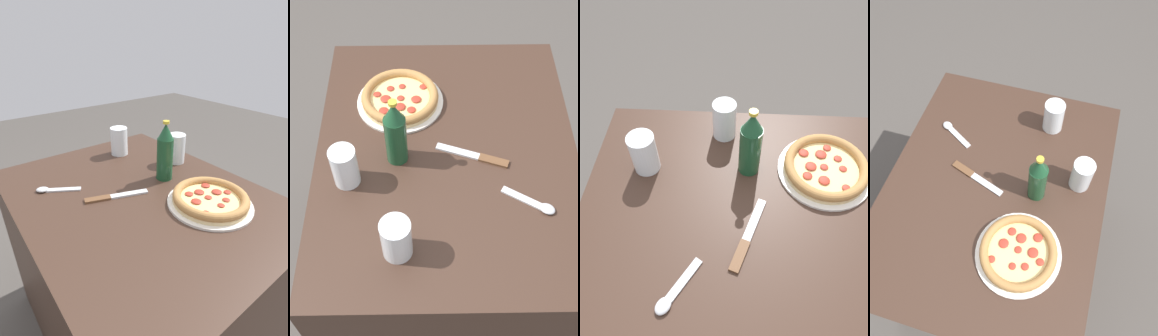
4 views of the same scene
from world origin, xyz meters
The scene contains 8 objects.
ground_plane centered at (0.00, 0.00, 0.00)m, with size 8.00×8.00×0.00m, color #4C4742.
table centered at (0.00, 0.00, 0.37)m, with size 0.96×0.76×0.73m.
pizza_pepperoni centered at (-0.20, -0.14, 0.75)m, with size 0.27×0.27×0.04m.
glass_water centered at (0.32, -0.13, 0.79)m, with size 0.08×0.08×0.12m.
glass_lemonade centered at (0.10, -0.28, 0.79)m, with size 0.07×0.07×0.12m.
beer_bottle centered at (0.02, -0.14, 0.84)m, with size 0.06×0.06×0.22m.
knife centered at (0.02, 0.08, 0.74)m, with size 0.09×0.21×0.01m.
spoon centered at (0.19, 0.23, 0.74)m, with size 0.10×0.14×0.01m.
Camera 4 is at (-0.48, -0.21, 1.76)m, focal length 35.00 mm.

